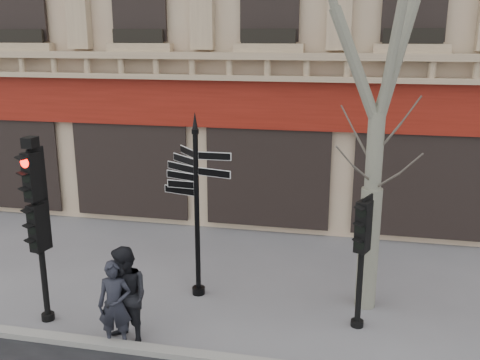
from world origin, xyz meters
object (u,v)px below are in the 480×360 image
object	(u,v)px
traffic_signal_main	(37,208)
pedestrian_a	(115,305)
fingerpost	(196,175)
pedestrian_b	(126,297)
traffic_signal_secondary	(362,240)

from	to	relation	value
traffic_signal_main	pedestrian_a	xyz separation A→B (m)	(1.71, -0.57, -1.47)
fingerpost	pedestrian_a	xyz separation A→B (m)	(-0.85, -2.23, -1.82)
pedestrian_a	pedestrian_b	world-z (taller)	pedestrian_b
fingerpost	traffic_signal_main	distance (m)	3.07
traffic_signal_main	traffic_signal_secondary	size ratio (longest dim) A/B	1.44
pedestrian_a	pedestrian_b	distance (m)	0.23
fingerpost	traffic_signal_secondary	distance (m)	3.50
fingerpost	traffic_signal_secondary	bearing A→B (deg)	13.21
fingerpost	traffic_signal_secondary	world-z (taller)	fingerpost
traffic_signal_secondary	pedestrian_a	size ratio (longest dim) A/B	1.55
traffic_signal_main	pedestrian_b	distance (m)	2.35
traffic_signal_secondary	pedestrian_b	size ratio (longest dim) A/B	1.38
traffic_signal_main	pedestrian_b	world-z (taller)	traffic_signal_main
traffic_signal_secondary	pedestrian_b	world-z (taller)	traffic_signal_secondary
fingerpost	traffic_signal_main	size ratio (longest dim) A/B	1.09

